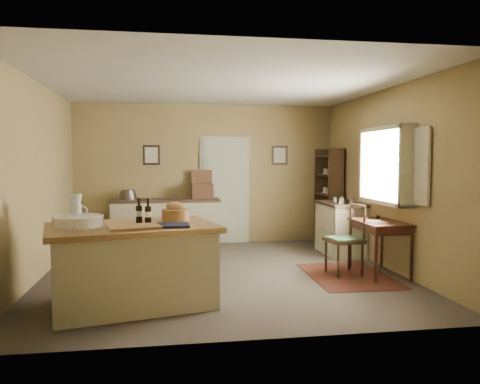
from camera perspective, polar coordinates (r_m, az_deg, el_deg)
The scene contains 16 objects.
ground at distance 6.82m, azimuth -2.22°, elevation -9.91°, with size 5.00×5.00×0.00m, color brown.
wall_back at distance 9.11m, azimuth -4.10°, elevation 2.17°, with size 5.00×0.10×2.70m, color olive.
wall_front at distance 4.15m, azimuth 1.78°, elevation 0.01°, with size 5.00×0.10×2.70m, color olive.
wall_left at distance 6.80m, azimuth -23.67°, elevation 1.23°, with size 0.10×5.00×2.70m, color olive.
wall_right at distance 7.35m, azimuth 17.51°, elevation 1.56°, with size 0.10×5.00×2.70m, color olive.
ceiling at distance 6.70m, azimuth -2.29°, elevation 13.11°, with size 5.00×5.00×0.00m, color silver.
door at distance 9.13m, azimuth -1.88°, elevation 0.33°, with size 0.97×0.06×2.11m, color #B7BCA2.
framed_prints at distance 9.10m, azimuth -2.84°, elevation 4.51°, with size 2.82×0.02×0.38m.
window at distance 7.13m, azimuth 17.70°, elevation 3.10°, with size 0.25×1.99×1.12m.
work_island at distance 5.43m, azimuth -13.05°, elevation -8.41°, with size 2.04×1.57×1.20m.
sideboard at distance 8.85m, azimuth -8.97°, elevation -3.57°, with size 2.00×0.57×1.18m.
rug at distance 6.86m, azimuth 13.10°, elevation -9.89°, with size 1.10×1.60×0.01m, color #4B1D14.
writing_desk at distance 6.91m, azimuth 16.65°, elevation -4.21°, with size 0.58×0.95×0.82m.
desk_chair at distance 6.82m, azimuth 12.56°, elevation -5.77°, with size 0.46×0.46×0.98m, color black, non-canonical shape.
right_cabinet at distance 8.31m, azimuth 12.14°, elevation -4.27°, with size 0.60×1.09×0.99m.
shelving_unit at distance 9.15m, azimuth 11.01°, elevation -0.58°, with size 0.31×0.83×1.84m.
Camera 1 is at (-0.77, -6.57, 1.64)m, focal length 35.00 mm.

